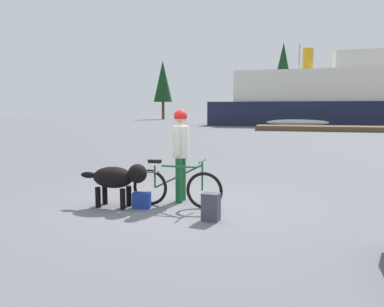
{
  "coord_description": "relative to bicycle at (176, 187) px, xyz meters",
  "views": [
    {
      "loc": [
        2.34,
        -6.66,
        1.83
      ],
      "look_at": [
        0.16,
        0.97,
        0.89
      ],
      "focal_mm": 35.61,
      "sensor_mm": 36.0,
      "label": 1
    }
  ],
  "objects": [
    {
      "name": "ground_plane",
      "position": [
        -0.15,
        0.07,
        -0.37
      ],
      "size": [
        160.0,
        160.0,
        0.0
      ],
      "primitive_type": "plane",
      "color": "slate"
    },
    {
      "name": "bicycle",
      "position": [
        0.0,
        0.0,
        0.0
      ],
      "size": [
        1.74,
        0.44,
        0.9
      ],
      "color": "black",
      "rests_on": "ground_plane"
    },
    {
      "name": "person_cyclist",
      "position": [
        -0.04,
        0.44,
        0.73
      ],
      "size": [
        0.32,
        0.53,
        1.81
      ],
      "color": "#19592D",
      "rests_on": "ground_plane"
    },
    {
      "name": "dog",
      "position": [
        -1.03,
        -0.31,
        0.18
      ],
      "size": [
        1.34,
        0.47,
        0.83
      ],
      "color": "black",
      "rests_on": "ground_plane"
    },
    {
      "name": "backpack",
      "position": [
        0.83,
        -0.68,
        -0.15
      ],
      "size": [
        0.3,
        0.23,
        0.46
      ],
      "primitive_type": "cube",
      "rotation": [
        0.0,
        0.0,
        -0.1
      ],
      "color": "#3F3F4C",
      "rests_on": "ground_plane"
    },
    {
      "name": "handbag_pannier",
      "position": [
        -0.58,
        -0.26,
        -0.23
      ],
      "size": [
        0.34,
        0.23,
        0.29
      ],
      "primitive_type": "cube",
      "rotation": [
        0.0,
        0.0,
        0.15
      ],
      "color": "navy",
      "rests_on": "ground_plane"
    },
    {
      "name": "dock_pier",
      "position": [
        7.12,
        26.38,
        -0.17
      ],
      "size": [
        17.02,
        2.92,
        0.4
      ],
      "primitive_type": "cube",
      "color": "brown",
      "rests_on": "ground_plane"
    },
    {
      "name": "ferry_boat",
      "position": [
        5.99,
        36.37,
        2.42
      ],
      "size": [
        26.25,
        7.99,
        8.11
      ],
      "color": "#191E38",
      "rests_on": "ground_plane"
    },
    {
      "name": "sailboat_moored",
      "position": [
        1.87,
        33.29,
        0.11
      ],
      "size": [
        8.89,
        2.49,
        8.16
      ],
      "color": "silver",
      "rests_on": "ground_plane"
    },
    {
      "name": "pine_tree_far_left",
      "position": [
        -19.95,
        53.5,
        5.86
      ],
      "size": [
        3.07,
        3.07,
        9.64
      ],
      "color": "#4C331E",
      "rests_on": "ground_plane"
    },
    {
      "name": "pine_tree_center",
      "position": [
        -0.63,
        53.67,
        7.19
      ],
      "size": [
        3.46,
        3.46,
        11.71
      ],
      "color": "#4C331E",
      "rests_on": "ground_plane"
    }
  ]
}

